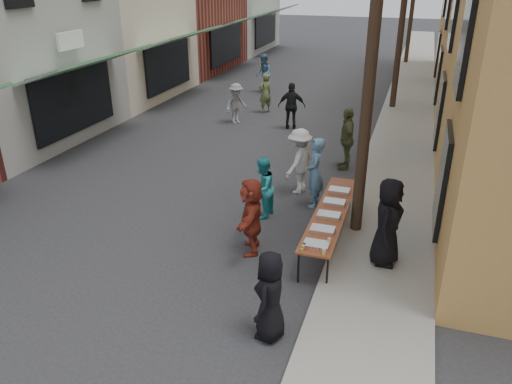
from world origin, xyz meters
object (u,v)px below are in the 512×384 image
Objects in this scene: serving_table at (331,213)px; server at (388,222)px; utility_pole_near at (373,37)px; guest_front_a at (270,296)px; guest_front_c at (262,188)px; utility_pole_mid at (404,1)px; catering_tray_sausage at (316,245)px.

server is (1.28, -0.73, 0.33)m from serving_table.
guest_front_a is (-0.90, -4.15, -3.69)m from utility_pole_near.
guest_front_c is at bearing -155.66° from guest_front_a.
guest_front_c is at bearing 73.16° from server.
guest_front_a is (-0.37, -3.57, 0.10)m from serving_table.
server reaches higher than guest_front_a.
utility_pole_mid is 4.75× the size of server.
serving_table is at bearing -92.40° from utility_pole_mid.
utility_pole_mid is 13.14m from serving_table.
guest_front_a is 4.49m from guest_front_c.
guest_front_c is at bearing 128.45° from catering_tray_sausage.
guest_front_c is 3.44m from server.
utility_pole_near is 5.72× the size of guest_front_c.
utility_pole_near is 5.53× the size of guest_front_a.
server is at bearing -86.75° from utility_pole_mid.
guest_front_c reaches higher than catering_tray_sausage.
utility_pole_mid is (0.00, 12.00, 0.00)m from utility_pole_near.
utility_pole_mid reaches higher than catering_tray_sausage.
guest_front_c is at bearing 159.94° from serving_table.
serving_table is 2.54× the size of guest_front_c.
utility_pole_near is at bearing 47.61° from serving_table.
guest_front_c is 0.83× the size of server.
catering_tray_sausage is (-0.53, -14.23, -3.71)m from utility_pole_mid.
guest_front_c is (-2.37, 0.10, -3.71)m from utility_pole_near.
utility_pole_mid is at bearing 87.88° from catering_tray_sausage.
server is (0.75, -13.31, -3.45)m from utility_pole_mid.
server is (1.65, 2.84, 0.23)m from guest_front_a.
catering_tray_sausage is 1.60m from server.
server is at bearing 154.99° from guest_front_a.
serving_table is 1.97m from guest_front_c.
utility_pole_mid is 5.53× the size of guest_front_a.
serving_table is (-0.53, -0.58, -3.79)m from utility_pole_near.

